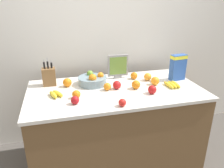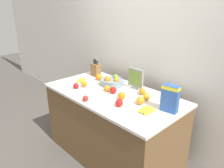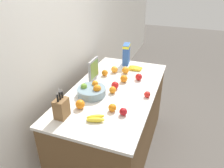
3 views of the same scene
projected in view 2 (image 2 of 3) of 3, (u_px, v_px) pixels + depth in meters
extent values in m
plane|color=#514C47|center=(113.00, 154.00, 2.95)|extent=(14.00, 14.00, 0.00)
cube|color=silver|center=(148.00, 52.00, 2.92)|extent=(9.00, 0.06, 2.60)
cube|color=brown|center=(113.00, 126.00, 2.80)|extent=(1.69, 0.87, 0.87)
cube|color=silver|center=(113.00, 94.00, 2.64)|extent=(1.72, 0.90, 0.03)
cube|color=brown|center=(96.00, 70.00, 3.20)|extent=(0.13, 0.10, 0.18)
cylinder|color=black|center=(94.00, 61.00, 3.18)|extent=(0.02, 0.02, 0.07)
cube|color=silver|center=(94.00, 58.00, 3.16)|extent=(0.01, 0.00, 0.02)
cylinder|color=black|center=(96.00, 62.00, 3.15)|extent=(0.02, 0.02, 0.07)
cube|color=silver|center=(95.00, 58.00, 3.13)|extent=(0.01, 0.00, 0.04)
cylinder|color=black|center=(97.00, 63.00, 3.13)|extent=(0.02, 0.02, 0.06)
cube|color=silver|center=(97.00, 60.00, 3.12)|extent=(0.01, 0.00, 0.02)
cube|color=gray|center=(135.00, 88.00, 2.74)|extent=(0.08, 0.03, 0.03)
cube|color=gray|center=(136.00, 78.00, 2.69)|extent=(0.23, 0.02, 0.24)
cube|color=olive|center=(135.00, 78.00, 2.68)|extent=(0.19, 0.00, 0.20)
cube|color=#2D56A8|center=(170.00, 98.00, 2.15)|extent=(0.18, 0.10, 0.28)
cube|color=yellow|center=(171.00, 88.00, 2.10)|extent=(0.18, 0.10, 0.04)
cylinder|color=gray|center=(112.00, 82.00, 2.87)|extent=(0.30, 0.30, 0.08)
sphere|color=orange|center=(116.00, 80.00, 2.79)|extent=(0.07, 0.07, 0.07)
sphere|color=#6B9E33|center=(116.00, 77.00, 2.91)|extent=(0.07, 0.07, 0.07)
sphere|color=orange|center=(108.00, 79.00, 2.81)|extent=(0.08, 0.08, 0.08)
ellipsoid|color=yellow|center=(83.00, 80.00, 2.99)|extent=(0.12, 0.16, 0.04)
ellipsoid|color=yellow|center=(80.00, 80.00, 3.00)|extent=(0.09, 0.17, 0.04)
ellipsoid|color=yellow|center=(150.00, 111.00, 2.15)|extent=(0.05, 0.19, 0.04)
ellipsoid|color=yellow|center=(147.00, 110.00, 2.18)|extent=(0.04, 0.19, 0.04)
ellipsoid|color=yellow|center=(144.00, 109.00, 2.21)|extent=(0.04, 0.19, 0.04)
sphere|color=#A31419|center=(76.00, 86.00, 2.75)|extent=(0.07, 0.07, 0.07)
sphere|color=red|center=(119.00, 103.00, 2.28)|extent=(0.08, 0.08, 0.08)
sphere|color=red|center=(85.00, 98.00, 2.41)|extent=(0.07, 0.07, 0.07)
sphere|color=red|center=(113.00, 90.00, 2.60)|extent=(0.08, 0.08, 0.08)
sphere|color=orange|center=(140.00, 101.00, 2.33)|extent=(0.09, 0.09, 0.09)
sphere|color=orange|center=(84.00, 84.00, 2.81)|extent=(0.08, 0.08, 0.08)
sphere|color=orange|center=(142.00, 91.00, 2.57)|extent=(0.08, 0.08, 0.08)
sphere|color=orange|center=(99.00, 77.00, 3.04)|extent=(0.09, 0.09, 0.09)
sphere|color=orange|center=(107.00, 88.00, 2.67)|extent=(0.07, 0.07, 0.07)
sphere|color=orange|center=(122.00, 96.00, 2.45)|extent=(0.09, 0.09, 0.09)
sphere|color=orange|center=(147.00, 96.00, 2.43)|extent=(0.08, 0.08, 0.08)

